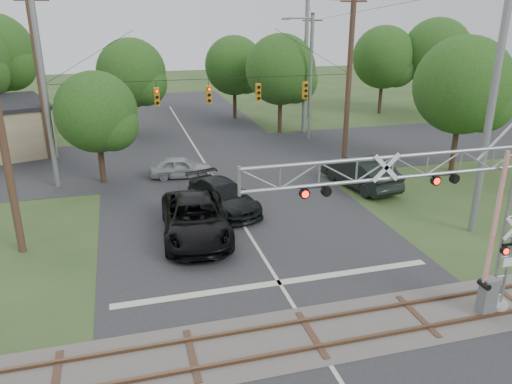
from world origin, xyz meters
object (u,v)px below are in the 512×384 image
object	(u,v)px
streetlight	(309,72)
pickup_black	(195,219)
crossing_gantry	(440,209)
car_dark	(223,196)
sedan_silver	(181,167)
traffic_signal_span	(223,87)

from	to	relation	value
streetlight	pickup_black	bearing A→B (deg)	-125.90
crossing_gantry	car_dark	xyz separation A→B (m)	(-4.56, 12.01, -3.46)
crossing_gantry	sedan_silver	world-z (taller)	crossing_gantry
sedan_silver	streetlight	distance (m)	14.34
crossing_gantry	sedan_silver	bearing A→B (deg)	108.30
car_dark	streetlight	bearing A→B (deg)	36.66
pickup_black	car_dark	world-z (taller)	pickup_black
crossing_gantry	streetlight	world-z (taller)	streetlight
pickup_black	streetlight	xyz separation A→B (m)	(11.89, 16.42, 4.57)
crossing_gantry	pickup_black	size ratio (longest dim) A/B	1.51
sedan_silver	streetlight	size ratio (longest dim) A/B	0.41
car_dark	sedan_silver	xyz separation A→B (m)	(-1.46, 6.20, -0.12)
car_dark	crossing_gantry	bearing A→B (deg)	-86.16
sedan_silver	car_dark	bearing A→B (deg)	-158.24
crossing_gantry	car_dark	bearing A→B (deg)	110.80
pickup_black	car_dark	bearing A→B (deg)	60.37
traffic_signal_span	car_dark	bearing A→B (deg)	-102.91
car_dark	streetlight	xyz separation A→B (m)	(9.92, 13.47, 4.69)
streetlight	car_dark	bearing A→B (deg)	-126.37
traffic_signal_span	streetlight	world-z (taller)	traffic_signal_span
crossing_gantry	traffic_signal_span	distance (m)	18.67
crossing_gantry	streetlight	bearing A→B (deg)	78.12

